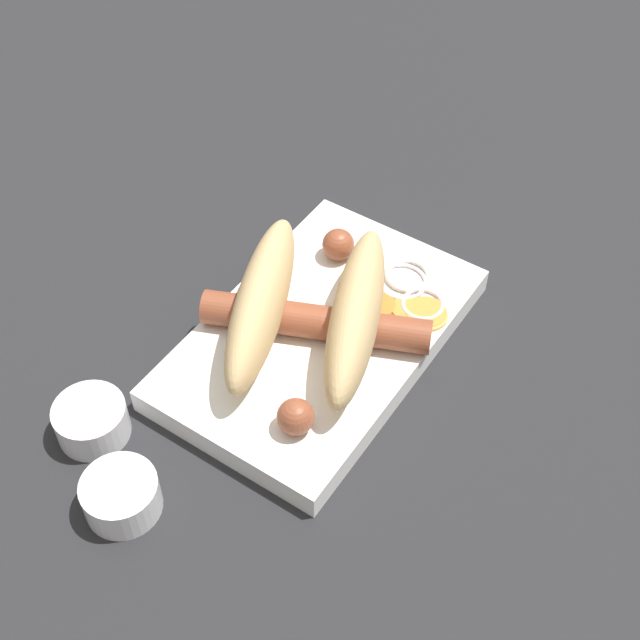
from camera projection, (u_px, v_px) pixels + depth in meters
name	position (u px, v px, depth m)	size (l,w,h in m)	color
ground_plane	(320.00, 346.00, 0.72)	(3.00, 3.00, 0.00)	#232326
food_tray	(320.00, 337.00, 0.71)	(0.26, 0.17, 0.02)	white
bread_roll	(308.00, 308.00, 0.68)	(0.21, 0.17, 0.06)	tan
sausage	(319.00, 323.00, 0.69)	(0.19, 0.18, 0.03)	brown
pickled_veggies	(411.00, 294.00, 0.73)	(0.07, 0.08, 0.00)	#F99E4C
condiment_cup_near	(92.00, 422.00, 0.65)	(0.05, 0.05, 0.03)	white
condiment_cup_far	(122.00, 497.00, 0.61)	(0.05, 0.05, 0.03)	white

